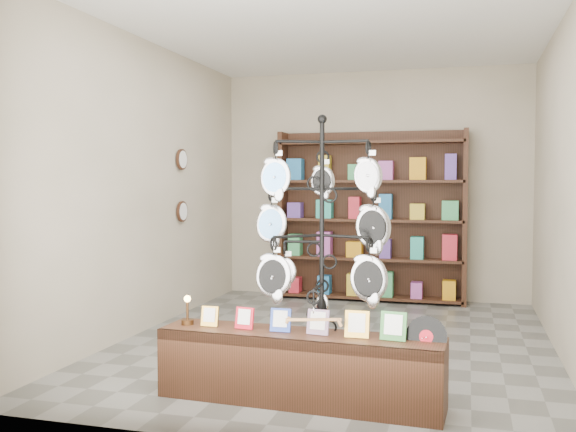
# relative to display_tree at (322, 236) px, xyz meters

# --- Properties ---
(ground) EXTENTS (5.00, 5.00, 0.00)m
(ground) POSITION_rel_display_tree_xyz_m (-0.22, 1.61, -1.16)
(ground) COLOR slate
(ground) RESTS_ON ground
(room_envelope) EXTENTS (5.00, 5.00, 5.00)m
(room_envelope) POSITION_rel_display_tree_xyz_m (-0.22, 1.61, 0.69)
(room_envelope) COLOR #BEAF99
(room_envelope) RESTS_ON ground
(display_tree) EXTENTS (1.03, 0.99, 2.01)m
(display_tree) POSITION_rel_display_tree_xyz_m (0.00, 0.00, 0.00)
(display_tree) COLOR black
(display_tree) RESTS_ON ground
(front_shelf) EXTENTS (2.01, 0.50, 0.71)m
(front_shelf) POSITION_rel_display_tree_xyz_m (-0.13, -0.13, -0.91)
(front_shelf) COLOR black
(front_shelf) RESTS_ON ground
(back_shelving) EXTENTS (2.42, 0.36, 2.20)m
(back_shelving) POSITION_rel_display_tree_xyz_m (-0.22, 3.90, -0.13)
(back_shelving) COLOR black
(back_shelving) RESTS_ON ground
(wall_clocks) EXTENTS (0.03, 0.24, 0.84)m
(wall_clocks) POSITION_rel_display_tree_xyz_m (-2.19, 2.41, 0.34)
(wall_clocks) COLOR black
(wall_clocks) RESTS_ON ground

